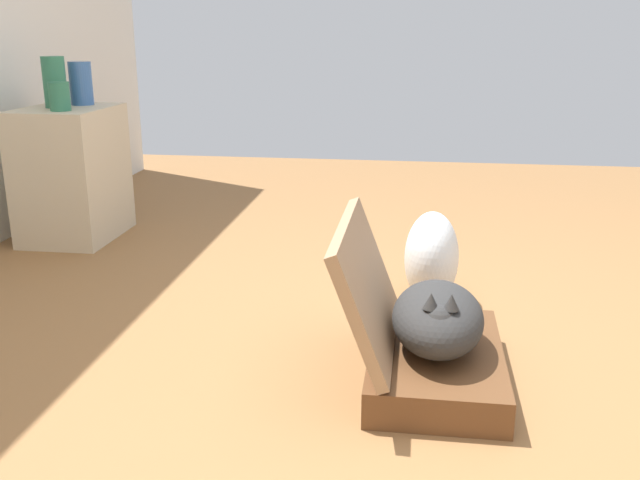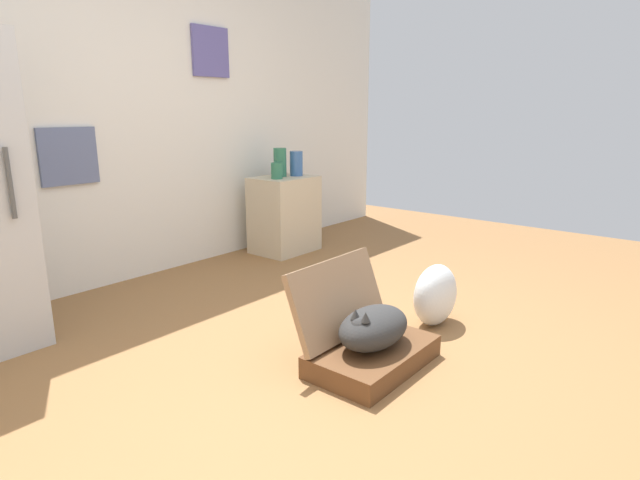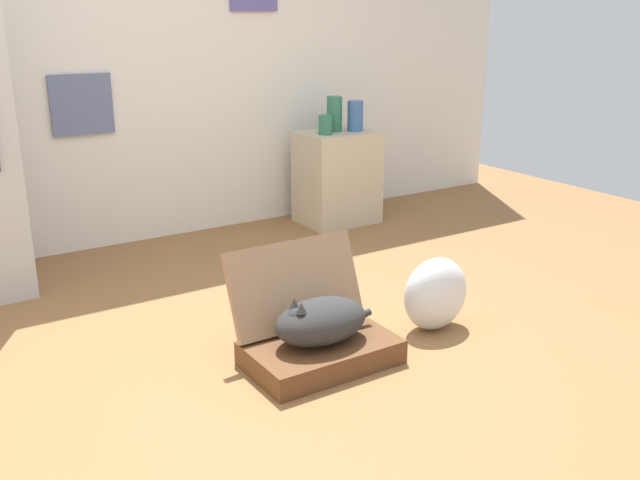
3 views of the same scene
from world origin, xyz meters
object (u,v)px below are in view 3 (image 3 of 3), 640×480
at_px(suitcase_base, 321,353).
at_px(cat, 321,321).
at_px(plastic_bag_white, 435,294).
at_px(side_table, 337,177).
at_px(vase_tall, 325,125).
at_px(vase_short, 355,116).
at_px(vase_round, 334,114).

bearing_deg(suitcase_base, cat, 176.14).
relative_size(plastic_bag_white, side_table, 0.54).
bearing_deg(vase_tall, cat, -123.76).
xyz_separation_m(side_table, vase_short, (0.14, -0.03, 0.45)).
height_order(suitcase_base, cat, cat).
xyz_separation_m(cat, vase_tall, (1.21, 1.81, 0.53)).
bearing_deg(cat, suitcase_base, -3.86).
distance_m(vase_tall, vase_round, 0.17).
xyz_separation_m(plastic_bag_white, vase_short, (0.80, 1.81, 0.60)).
xyz_separation_m(vase_tall, vase_round, (0.14, 0.09, 0.06)).
xyz_separation_m(suitcase_base, vase_tall, (1.20, 1.81, 0.69)).
bearing_deg(vase_tall, vase_round, 33.48).
height_order(suitcase_base, side_table, side_table).
xyz_separation_m(cat, side_table, (1.34, 1.85, 0.13)).
xyz_separation_m(side_table, vase_tall, (-0.14, -0.05, 0.41)).
xyz_separation_m(cat, vase_round, (1.34, 1.90, 0.59)).
distance_m(suitcase_base, cat, 0.16).
bearing_deg(vase_short, cat, -129.02).
bearing_deg(cat, vase_tall, 56.24).
relative_size(suitcase_base, cat, 1.27).
bearing_deg(vase_tall, plastic_bag_white, -106.29).
distance_m(vase_tall, vase_short, 0.28).
bearing_deg(side_table, suitcase_base, -125.82).
distance_m(suitcase_base, plastic_bag_white, 0.69).
xyz_separation_m(plastic_bag_white, vase_round, (0.66, 1.88, 0.62)).
xyz_separation_m(side_table, vase_round, (0.00, 0.04, 0.46)).
bearing_deg(plastic_bag_white, vase_round, 70.67).
bearing_deg(side_table, plastic_bag_white, -109.74).
height_order(suitcase_base, vase_short, vase_short).
distance_m(suitcase_base, vase_tall, 2.28).
xyz_separation_m(suitcase_base, plastic_bag_white, (0.68, 0.02, 0.13)).
distance_m(plastic_bag_white, side_table, 1.96).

